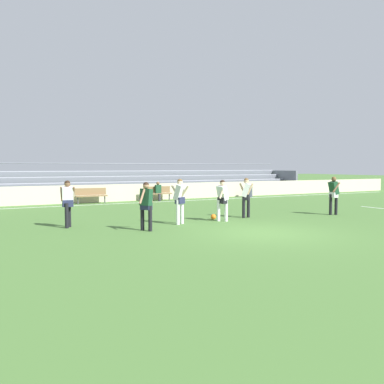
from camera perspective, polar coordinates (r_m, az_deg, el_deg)
The scene contains 15 objects.
ground_plane at distance 13.22m, azimuth 10.18°, elevation -5.77°, with size 160.00×160.00×0.00m, color #477033.
field_line_sideline at distance 23.93m, azimuth -8.24°, elevation -1.54°, with size 44.00×0.12×0.01m, color white.
sideline_wall at distance 25.30m, azimuth -9.40°, elevation -0.09°, with size 48.00×0.16×1.05m, color beige.
bleacher_stand at distance 28.79m, azimuth -4.60°, elevation 1.34°, with size 23.05×3.47×2.39m.
bench_near_bin at distance 23.94m, azimuth -14.15°, elevation -0.31°, with size 1.80×0.40×0.90m.
bench_far_left at distance 25.28m, azimuth -4.93°, elevation -0.01°, with size 1.80×0.40×0.90m.
trash_bin at distance 28.47m, azimuth 8.14°, elevation 0.08°, with size 0.45×0.45×0.80m, color #3D424C.
spectator_seated at distance 25.16m, azimuth -4.83°, elevation 0.33°, with size 0.36×0.42×1.21m.
player_white_dropping_back at distance 16.96m, azimuth 7.71°, elevation -0.29°, with size 0.54×0.63×1.67m.
player_white_trailing_run at distance 15.73m, azimuth 4.34°, elevation -0.69°, with size 0.54×0.45×1.63m.
player_dark_challenging at distance 18.85m, azimuth 19.49°, elevation -0.00°, with size 0.49×0.49×1.71m.
player_dark_on_ball at distance 13.43m, azimuth -6.53°, elevation -1.42°, with size 0.67×0.47×1.63m.
player_white_overlapping at distance 14.72m, azimuth -17.26°, elevation -1.04°, with size 0.47×0.44×1.66m.
player_white_pressing_high at distance 14.88m, azimuth -1.73°, elevation -0.73°, with size 0.51×0.67×1.70m.
soccer_ball at distance 16.33m, azimuth 3.06°, elevation -3.53°, with size 0.22×0.22×0.22m, color orange.
Camera 1 is at (-8.11, -10.22, 2.14)m, focal length 37.52 mm.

